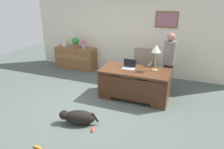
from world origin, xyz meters
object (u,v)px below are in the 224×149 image
object	(u,v)px
laptop	(129,66)
vase_with_flowers	(83,43)
credenza	(76,58)
vase_empty	(64,43)
person_standing	(169,62)
potted_plant	(75,42)
desk_lamp	(156,50)
dog_toy_ball	(66,114)
dog_toy_bone	(93,129)
dog_lying	(78,117)
armchair	(142,68)
dog_toy_plush	(38,147)
desk	(135,83)

from	to	relation	value
laptop	vase_with_flowers	distance (m)	2.53
credenza	vase_empty	bearing A→B (deg)	179.82
person_standing	potted_plant	bearing A→B (deg)	168.52
desk_lamp	dog_toy_ball	distance (m)	2.58
vase_with_flowers	vase_empty	world-z (taller)	vase_with_flowers
vase_empty	dog_toy_bone	world-z (taller)	vase_empty
dog_lying	dog_toy_ball	xyz separation A→B (m)	(-0.41, 0.16, -0.12)
armchair	dog_toy_plush	world-z (taller)	armchair
desk	desk_lamp	xyz separation A→B (m)	(0.46, 0.16, 0.87)
dog_toy_bone	desk_lamp	bearing A→B (deg)	66.11
person_standing	dog_lying	world-z (taller)	person_standing
dog_toy_ball	armchair	bearing A→B (deg)	65.93
desk_lamp	vase_with_flowers	bearing A→B (deg)	154.23
potted_plant	dog_toy_bone	bearing A→B (deg)	-54.37
desk_lamp	potted_plant	distance (m)	3.37
dog_toy_ball	dog_toy_plush	world-z (taller)	dog_toy_ball
dog_toy_ball	dog_lying	bearing A→B (deg)	-21.22
desk	desk_lamp	size ratio (longest dim) A/B	2.66
laptop	dog_toy_plush	xyz separation A→B (m)	(-0.83, -2.59, -0.80)
vase_with_flowers	dog_toy_plush	distance (m)	4.29
laptop	dog_toy_ball	world-z (taller)	laptop
desk_lamp	dog_toy_plush	world-z (taller)	desk_lamp
desk_lamp	potted_plant	world-z (taller)	desk_lamp
armchair	dog_toy_ball	bearing A→B (deg)	-114.07
desk	vase_empty	world-z (taller)	vase_empty
person_standing	desk_lamp	xyz separation A→B (m)	(-0.25, -0.66, 0.45)
armchair	vase_empty	distance (m)	3.08
dog_lying	armchair	bearing A→B (deg)	75.33
dog_toy_ball	dog_toy_bone	xyz separation A→B (m)	(0.82, -0.26, -0.01)
credenza	vase_empty	size ratio (longest dim) A/B	5.93
desk	vase_with_flowers	size ratio (longest dim) A/B	5.11
credenza	armchair	xyz separation A→B (m)	(2.57, -0.44, 0.09)
desk	dog_lying	world-z (taller)	desk
dog_lying	dog_toy_plush	size ratio (longest dim) A/B	4.52
desk_lamp	dog_toy_plush	bearing A→B (deg)	-119.17
laptop	potted_plant	size ratio (longest dim) A/B	0.89
potted_plant	dog_toy_ball	world-z (taller)	potted_plant
credenza	desk_lamp	world-z (taller)	desk_lamp
desk_lamp	credenza	bearing A→B (deg)	156.74
dog_lying	potted_plant	size ratio (longest dim) A/B	2.25
dog_lying	person_standing	bearing A→B (deg)	58.54
laptop	potted_plant	bearing A→B (deg)	150.03
credenza	desk	bearing A→B (deg)	-29.45
person_standing	vase_empty	xyz separation A→B (m)	(-3.79, 0.67, 0.07)
potted_plant	dog_toy_plush	world-z (taller)	potted_plant
armchair	person_standing	bearing A→B (deg)	-16.76
desk	vase_with_flowers	distance (m)	2.79
person_standing	potted_plant	size ratio (longest dim) A/B	4.47
desk	potted_plant	world-z (taller)	potted_plant
armchair	dog_toy_bone	bearing A→B (deg)	-95.97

